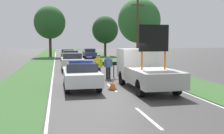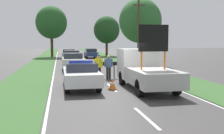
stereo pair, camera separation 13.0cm
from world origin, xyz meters
name	(u,v)px [view 1 (the left image)]	position (x,y,z in m)	size (l,w,h in m)	color
ground_plane	(116,91)	(0.00, 0.00, 0.00)	(160.00, 160.00, 0.00)	#3D3A3A
lane_markings	(84,64)	(0.00, 16.71, 0.00)	(6.78, 69.87, 0.01)	silver
grass_verge_left	(41,62)	(-4.99, 20.00, 0.01)	(3.11, 120.00, 0.03)	#38602D
grass_verge_right	(120,61)	(4.99, 20.00, 0.01)	(3.11, 120.00, 0.03)	#38602D
police_car	(81,74)	(-1.72, 1.33, 0.76)	(1.84, 4.65, 1.54)	white
work_truck	(144,69)	(1.72, 0.64, 1.05)	(2.09, 5.48, 3.41)	white
road_barrier	(98,65)	(-0.17, 4.93, 0.94)	(2.73, 0.08, 1.15)	black
police_officer	(98,65)	(-0.30, 4.27, 1.01)	(0.61, 0.39, 1.70)	#191E38
pedestrian_civilian	(108,65)	(0.42, 4.44, 0.97)	(0.60, 0.38, 1.66)	#232326
traffic_cone_near_police	(113,84)	(-0.10, 0.48, 0.30)	(0.44, 0.44, 0.61)	black
traffic_cone_centre_front	(95,73)	(-0.38, 5.32, 0.32)	(0.47, 0.47, 0.65)	black
traffic_cone_near_truck	(67,73)	(-2.30, 5.58, 0.33)	(0.49, 0.49, 0.67)	black
queued_car_van_white	(72,61)	(-1.70, 10.56, 0.80)	(1.83, 4.24, 1.54)	silver
queued_car_sedan_silver	(71,57)	(-1.54, 16.04, 0.84)	(1.72, 4.31, 1.60)	#B2B2B7
queued_car_suv_grey	(67,55)	(-1.66, 21.94, 0.81)	(1.71, 4.36, 1.55)	slate
queued_car_hatch_blue	(89,53)	(1.93, 27.49, 0.75)	(1.80, 4.26, 1.46)	navy
roadside_tree_near_left	(139,21)	(5.75, 14.30, 4.77)	(4.58, 4.58, 7.19)	#42301E
roadside_tree_near_right	(50,23)	(-4.07, 31.32, 5.64)	(5.07, 5.07, 8.32)	#42301E
roadside_tree_mid_left	(105,30)	(5.24, 31.98, 4.55)	(4.49, 4.49, 6.93)	#42301E
utility_pole	(137,32)	(4.73, 11.62, 3.50)	(1.20, 0.20, 6.77)	#473828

